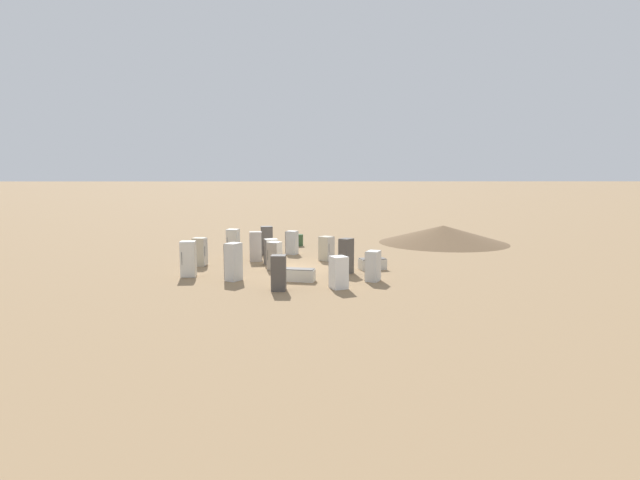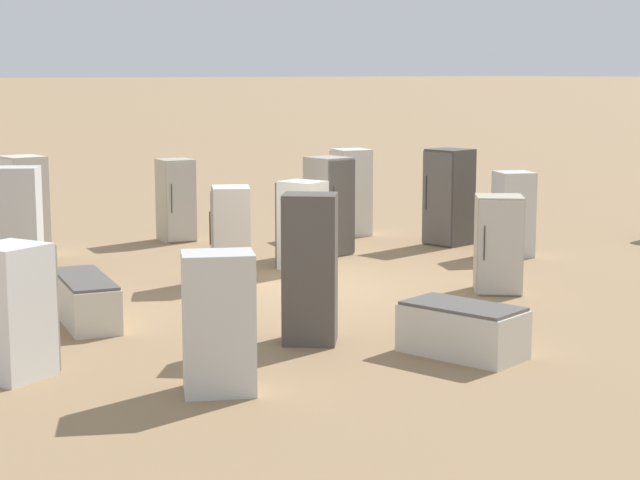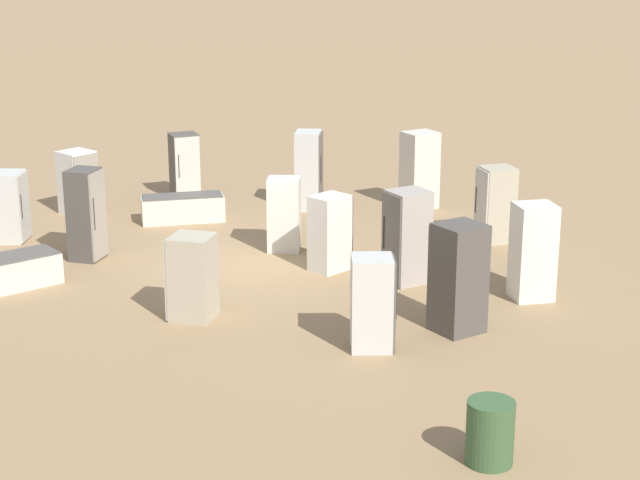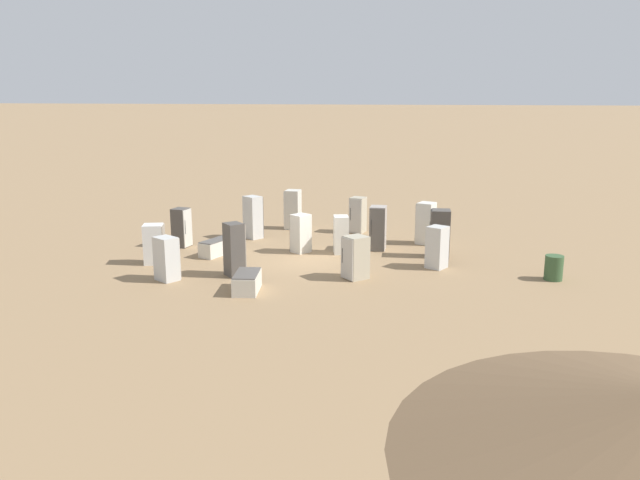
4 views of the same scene
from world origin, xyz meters
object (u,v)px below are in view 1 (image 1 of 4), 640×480
discarded_fridge_3 (296,275)px  discarded_fridge_4 (274,256)px  discarded_fridge_12 (233,243)px  discarded_fridge_8 (339,272)px  discarded_fridge_11 (200,252)px  discarded_fridge_15 (267,240)px  discarded_fridge_9 (233,262)px  discarded_fridge_1 (372,264)px  discarded_fridge_13 (279,273)px  discarded_fridge_0 (292,243)px  discarded_fridge_10 (373,266)px  discarded_fridge_6 (326,248)px  discarded_fridge_2 (346,256)px  discarded_fridge_7 (271,252)px  rusty_barrel (299,240)px  discarded_fridge_14 (256,246)px  discarded_fridge_5 (188,259)px

discarded_fridge_3 → discarded_fridge_4: size_ratio=1.27×
discarded_fridge_12 → discarded_fridge_8: bearing=137.1°
discarded_fridge_11 → discarded_fridge_15: 5.62m
discarded_fridge_4 → discarded_fridge_9: bearing=85.5°
discarded_fridge_1 → discarded_fridge_13: bearing=-58.2°
discarded_fridge_0 → discarded_fridge_10: bearing=-130.4°
discarded_fridge_6 → discarded_fridge_11: discarded_fridge_11 is taller
discarded_fridge_6 → discarded_fridge_2: bearing=51.5°
discarded_fridge_7 → discarded_fridge_12: size_ratio=0.85×
discarded_fridge_3 → discarded_fridge_10: bearing=-79.2°
discarded_fridge_6 → rusty_barrel: 7.05m
discarded_fridge_3 → discarded_fridge_14: size_ratio=1.09×
discarded_fridge_11 → discarded_fridge_7: bearing=102.1°
discarded_fridge_3 → discarded_fridge_10: (0.10, 3.95, 0.46)m
discarded_fridge_0 → discarded_fridge_11: (4.38, -5.35, 0.04)m
discarded_fridge_12 → discarded_fridge_15: (-0.85, 2.18, 0.05)m
discarded_fridge_12 → rusty_barrel: size_ratio=2.08×
discarded_fridge_7 → discarded_fridge_15: discarded_fridge_15 is taller
discarded_fridge_8 → discarded_fridge_9: size_ratio=0.80×
discarded_fridge_1 → discarded_fridge_9: bearing=-82.9°
discarded_fridge_7 → discarded_fridge_9: bearing=141.0°
discarded_fridge_0 → discarded_fridge_8: discarded_fridge_0 is taller
discarded_fridge_9 → rusty_barrel: bearing=17.0°
discarded_fridge_9 → discarded_fridge_10: discarded_fridge_9 is taller
discarded_fridge_14 → discarded_fridge_9: bearing=-10.4°
discarded_fridge_10 → discarded_fridge_15: discarded_fridge_15 is taller
discarded_fridge_0 → discarded_fridge_2: (6.91, 3.20, 0.17)m
discarded_fridge_9 → discarded_fridge_12: (-7.72, -1.16, -0.05)m
discarded_fridge_2 → discarded_fridge_10: (2.06, 1.22, -0.19)m
discarded_fridge_3 → discarded_fridge_9: bearing=98.9°
discarded_fridge_4 → discarded_fridge_13: bearing=124.5°
discarded_fridge_5 → discarded_fridge_6: size_ratio=1.24×
discarded_fridge_4 → discarded_fridge_14: bearing=-37.1°
discarded_fridge_8 → discarded_fridge_11: (-6.23, -7.91, 0.07)m
discarded_fridge_8 → discarded_fridge_9: 5.63m
discarded_fridge_7 → discarded_fridge_10: size_ratio=1.01×
discarded_fridge_4 → discarded_fridge_8: 5.93m
discarded_fridge_11 → discarded_fridge_15: discarded_fridge_15 is taller
discarded_fridge_5 → discarded_fridge_9: size_ratio=0.98×
discarded_fridge_4 → rusty_barrel: bearing=-68.6°
discarded_fridge_3 → discarded_fridge_0: bearing=15.3°
discarded_fridge_8 → discarded_fridge_15: (-10.51, -4.27, 0.19)m
discarded_fridge_9 → discarded_fridge_12: discarded_fridge_9 is taller
discarded_fridge_5 → discarded_fridge_9: discarded_fridge_9 is taller
discarded_fridge_5 → rusty_barrel: 13.12m
discarded_fridge_1 → discarded_fridge_14: bearing=-127.2°
discarded_fridge_14 → rusty_barrel: bearing=154.2°
discarded_fridge_11 → rusty_barrel: 10.31m
discarded_fridge_3 → discarded_fridge_15: 9.06m
discarded_fridge_7 → discarded_fridge_4: bearing=171.0°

